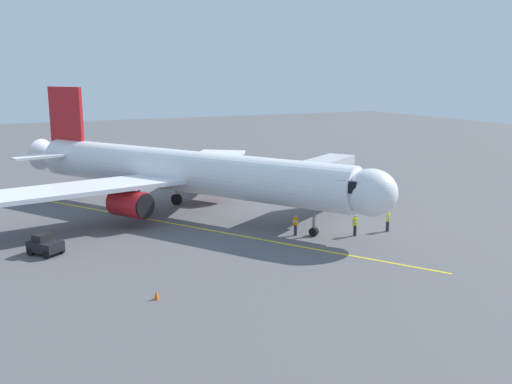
{
  "coord_description": "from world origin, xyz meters",
  "views": [
    {
      "loc": [
        15.22,
        51.34,
        12.79
      ],
      "look_at": [
        -5.41,
        9.55,
        3.0
      ],
      "focal_mm": 39.51,
      "sensor_mm": 36.0,
      "label": 1
    }
  ],
  "objects": [
    {
      "name": "airplane",
      "position": [
        -1.09,
        2.49,
        4.0
      ],
      "size": [
        30.53,
        36.11,
        11.5
      ],
      "color": "white",
      "rests_on": "ground"
    },
    {
      "name": "ground_crew_loader",
      "position": [
        -14.49,
        15.8,
        0.89
      ],
      "size": [
        0.45,
        0.47,
        1.71
      ],
      "color": "#23232D",
      "rests_on": "ground"
    },
    {
      "name": "ground_crew_wing_walker",
      "position": [
        -11.28,
        15.69,
        0.89
      ],
      "size": [
        0.3,
        0.43,
        1.71
      ],
      "color": "#23232D",
      "rests_on": "ground"
    },
    {
      "name": "ground_plane",
      "position": [
        0.0,
        0.0,
        0.0
      ],
      "size": [
        220.0,
        220.0,
        0.0
      ],
      "primitive_type": "plane",
      "color": "#565659"
    },
    {
      "name": "tug_near_nose",
      "position": [
        11.66,
        9.74,
        0.7
      ],
      "size": [
        2.58,
        2.74,
        1.5
      ],
      "color": "black",
      "rests_on": "ground"
    },
    {
      "name": "apron_lead_in_line",
      "position": [
        -1.23,
        8.73,
        0.01
      ],
      "size": [
        21.11,
        34.23,
        0.01
      ],
      "primitive_type": "cube",
      "rotation": [
        0.0,
        0.0,
        0.55
      ],
      "color": "yellow",
      "rests_on": "ground"
    },
    {
      "name": "safety_cone_nose_left",
      "position": [
        6.84,
        21.34,
        0.28
      ],
      "size": [
        0.32,
        0.32,
        0.55
      ],
      "primitive_type": "cone",
      "color": "#F2590F",
      "rests_on": "ground"
    },
    {
      "name": "jet_bridge",
      "position": [
        -11.56,
        9.3,
        3.76
      ],
      "size": [
        10.7,
        7.91,
        5.4
      ],
      "color": "#B7B7BC",
      "rests_on": "ground"
    },
    {
      "name": "safety_cone_nose_right",
      "position": [
        -15.9,
        6.53,
        0.28
      ],
      "size": [
        0.32,
        0.32,
        0.55
      ],
      "primitive_type": "cone",
      "color": "#F2590F",
      "rests_on": "ground"
    },
    {
      "name": "ground_crew_marshaller",
      "position": [
        -7.02,
        13.48,
        0.89
      ],
      "size": [
        0.33,
        0.45,
        1.71
      ],
      "color": "#23232D",
      "rests_on": "ground"
    }
  ]
}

